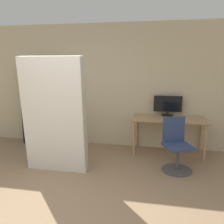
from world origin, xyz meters
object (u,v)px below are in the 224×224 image
object	(u,v)px
bookshelf	(38,106)
mattress_near	(54,116)
monitor	(168,105)
office_chair	(176,149)

from	to	relation	value
bookshelf	mattress_near	size ratio (longest dim) A/B	0.92
monitor	office_chair	size ratio (longest dim) A/B	0.64
bookshelf	office_chair	bearing A→B (deg)	-18.06
mattress_near	monitor	bearing A→B (deg)	38.26
monitor	bookshelf	distance (m)	2.96
monitor	mattress_near	bearing A→B (deg)	-141.74
monitor	office_chair	bearing A→B (deg)	-81.24
office_chair	bookshelf	world-z (taller)	bookshelf
monitor	bookshelf	size ratio (longest dim) A/B	0.33
bookshelf	mattress_near	distance (m)	1.84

